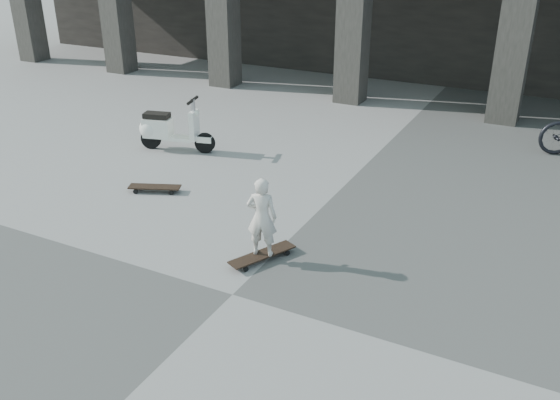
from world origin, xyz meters
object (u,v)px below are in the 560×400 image
at_px(longboard, 262,255).
at_px(skateboard_spare, 155,187).
at_px(scooter, 164,129).
at_px(child, 262,217).

relative_size(longboard, skateboard_spare, 1.10).
xyz_separation_m(longboard, scooter, (-3.65, 2.80, 0.34)).
xyz_separation_m(longboard, skateboard_spare, (-2.58, 1.10, 0.00)).
bearing_deg(longboard, scooter, 78.14).
xyz_separation_m(child, scooter, (-3.65, 2.80, -0.21)).
bearing_deg(scooter, longboard, -51.85).
distance_m(child, scooter, 4.61).
distance_m(longboard, skateboard_spare, 2.81).
height_order(longboard, scooter, scooter).
bearing_deg(scooter, child, -51.85).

